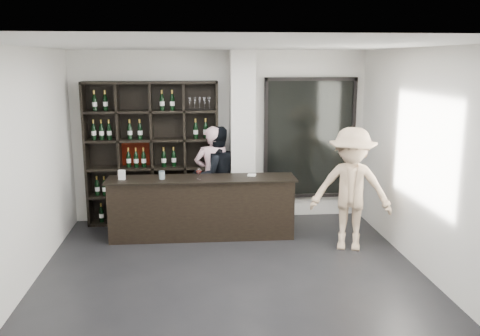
{
  "coord_description": "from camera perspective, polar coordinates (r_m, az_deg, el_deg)",
  "views": [
    {
      "loc": [
        -0.46,
        -5.89,
        2.74
      ],
      "look_at": [
        0.19,
        1.1,
        1.24
      ],
      "focal_mm": 38.0,
      "sensor_mm": 36.0,
      "label": 1
    }
  ],
  "objects": [
    {
      "name": "wine_shelf",
      "position": [
        8.62,
        -9.79,
        1.59
      ],
      "size": [
        2.2,
        0.35,
        2.4
      ],
      "primitive_type": null,
      "color": "black",
      "rests_on": "floor"
    },
    {
      "name": "floor",
      "position": [
        6.52,
        -0.76,
        -12.85
      ],
      "size": [
        5.0,
        5.5,
        0.01
      ],
      "primitive_type": "cube",
      "color": "black",
      "rests_on": "ground"
    },
    {
      "name": "card_stand",
      "position": [
        7.9,
        -13.14,
        -0.76
      ],
      "size": [
        0.11,
        0.07,
        0.15
      ],
      "primitive_type": "cube",
      "rotation": [
        0.0,
        0.0,
        -0.22
      ],
      "color": "white",
      "rests_on": "tasting_counter"
    },
    {
      "name": "tasting_counter",
      "position": [
        7.97,
        -4.29,
        -4.45
      ],
      "size": [
        2.91,
        0.61,
        0.96
      ],
      "rotation": [
        0.0,
        0.0,
        -0.01
      ],
      "color": "black",
      "rests_on": "floor"
    },
    {
      "name": "wine_glass",
      "position": [
        7.73,
        -4.65,
        -0.58
      ],
      "size": [
        0.1,
        0.1,
        0.2
      ],
      "primitive_type": null,
      "rotation": [
        0.0,
        0.0,
        0.22
      ],
      "color": "white",
      "rests_on": "tasting_counter"
    },
    {
      "name": "taster_black",
      "position": [
        8.52,
        -2.73,
        -0.89
      ],
      "size": [
        0.99,
        0.89,
        1.67
      ],
      "primitive_type": "imported",
      "rotation": [
        0.0,
        0.0,
        3.52
      ],
      "color": "black",
      "rests_on": "floor"
    },
    {
      "name": "customer",
      "position": [
        7.53,
        12.36,
        -2.36
      ],
      "size": [
        1.32,
        1.01,
        1.8
      ],
      "primitive_type": "imported",
      "rotation": [
        0.0,
        0.0,
        -0.33
      ],
      "color": "tan",
      "rests_on": "floor"
    },
    {
      "name": "taster_pink",
      "position": [
        8.51,
        -3.07,
        -0.87
      ],
      "size": [
        0.62,
        0.41,
        1.68
      ],
      "primitive_type": "imported",
      "rotation": [
        0.0,
        0.0,
        3.15
      ],
      "color": "#D6A7B0",
      "rests_on": "floor"
    },
    {
      "name": "spit_cup",
      "position": [
        7.83,
        -8.78,
        -0.79
      ],
      "size": [
        0.11,
        0.11,
        0.12
      ],
      "primitive_type": "cylinder",
      "rotation": [
        0.0,
        0.0,
        0.19
      ],
      "color": "silver",
      "rests_on": "tasting_counter"
    },
    {
      "name": "napkin_stack",
      "position": [
        7.98,
        1.33,
        -0.79
      ],
      "size": [
        0.15,
        0.15,
        0.02
      ],
      "primitive_type": "cube",
      "rotation": [
        0.0,
        0.0,
        -0.23
      ],
      "color": "white",
      "rests_on": "tasting_counter"
    },
    {
      "name": "glass_panel",
      "position": [
        8.92,
        7.82,
        3.3
      ],
      "size": [
        1.6,
        0.08,
        2.1
      ],
      "color": "black",
      "rests_on": "floor"
    },
    {
      "name": "structural_column",
      "position": [
        8.5,
        0.24,
        3.33
      ],
      "size": [
        0.4,
        0.4,
        2.9
      ],
      "primitive_type": "cube",
      "color": "silver",
      "rests_on": "floor"
    }
  ]
}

